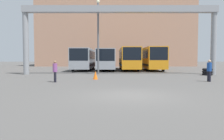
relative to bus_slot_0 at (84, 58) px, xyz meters
The scene contains 12 objects.
ground_plane 22.55m from the bus_slot_0, 77.12° to the right, with size 200.00×200.00×0.00m, color #514F4C.
building_backdrop 21.41m from the bus_slot_0, 75.95° to the left, with size 34.67×12.00×15.00m.
overhead_gantry 10.70m from the bus_slot_0, 59.43° to the right, with size 21.04×0.80×7.41m.
bus_slot_0 is the anchor object (origin of this frame).
bus_slot_1 3.45m from the bus_slot_0, 14.17° to the left, with size 2.57×11.85×3.05m.
bus_slot_2 6.72m from the bus_slot_0, ahead, with size 2.56×11.62×3.26m.
bus_slot_3 10.02m from the bus_slot_0, ahead, with size 2.50×10.13×3.29m.
pedestrian_near_left 16.17m from the bus_slot_0, 90.24° to the right, with size 0.33×0.33×1.60m.
pedestrian_near_center 19.58m from the bus_slot_0, 53.76° to the right, with size 0.35×0.35×1.67m.
traffic_cone 14.34m from the bus_slot_0, 78.80° to the right, with size 0.41×0.41×0.70m.
tire_stack 17.15m from the bus_slot_0, 34.17° to the right, with size 1.04×1.04×0.72m.
lamp_post 8.89m from the bus_slot_0, 71.85° to the right, with size 0.36×0.36×8.18m.
Camera 1 is at (-0.84, -10.40, 1.80)m, focal length 35.00 mm.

